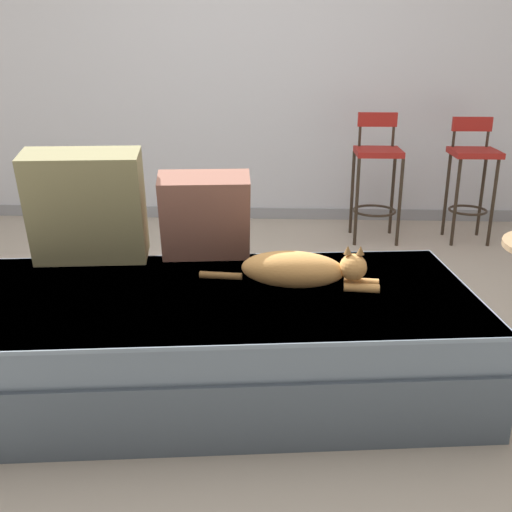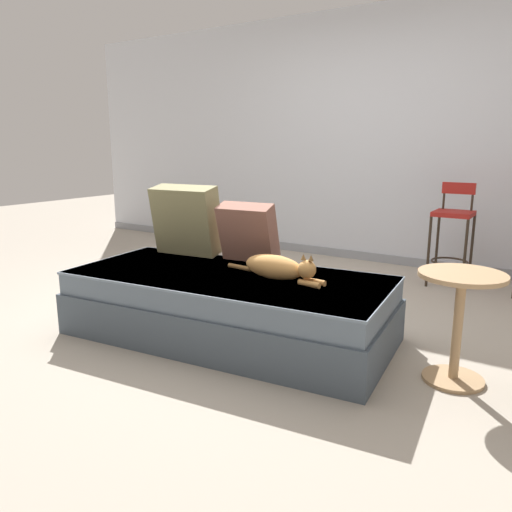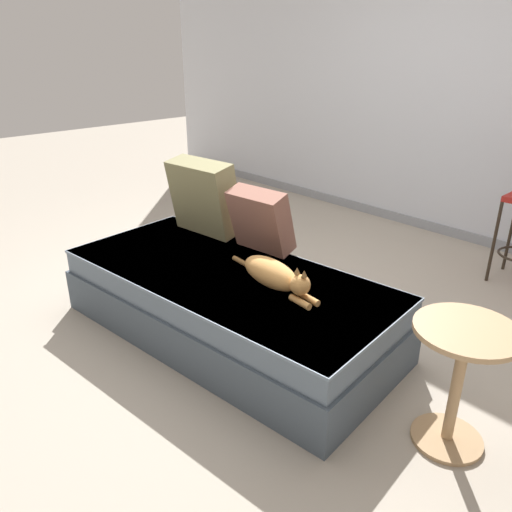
{
  "view_description": "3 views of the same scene",
  "coord_description": "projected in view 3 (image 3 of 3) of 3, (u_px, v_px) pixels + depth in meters",
  "views": [
    {
      "loc": [
        0.25,
        -2.61,
        1.36
      ],
      "look_at": [
        0.15,
        -0.3,
        0.54
      ],
      "focal_mm": 42.0,
      "sensor_mm": 36.0,
      "label": 1
    },
    {
      "loc": [
        1.84,
        -2.9,
        1.24
      ],
      "look_at": [
        0.15,
        -0.3,
        0.54
      ],
      "focal_mm": 35.0,
      "sensor_mm": 36.0,
      "label": 2
    },
    {
      "loc": [
        2.07,
        -2.1,
        1.69
      ],
      "look_at": [
        0.15,
        -0.3,
        0.54
      ],
      "focal_mm": 35.0,
      "sensor_mm": 36.0,
      "label": 3
    }
  ],
  "objects": [
    {
      "name": "throw_pillow_middle",
      "position": [
        261.0,
        220.0,
        3.16
      ],
      "size": [
        0.42,
        0.29,
        0.42
      ],
      "color": "#936051",
      "rests_on": "couch"
    },
    {
      "name": "throw_pillow_corner",
      "position": [
        204.0,
        197.0,
        3.45
      ],
      "size": [
        0.52,
        0.31,
        0.52
      ],
      "color": "#847F56",
      "rests_on": "couch"
    },
    {
      "name": "couch",
      "position": [
        227.0,
        302.0,
        3.04
      ],
      "size": [
        2.17,
        1.16,
        0.42
      ],
      "color": "#44505B",
      "rests_on": "ground"
    },
    {
      "name": "side_table",
      "position": [
        460.0,
        370.0,
        2.14
      ],
      "size": [
        0.44,
        0.44,
        0.6
      ],
      "color": "tan",
      "rests_on": "ground"
    },
    {
      "name": "wall_back_panel",
      "position": [
        461.0,
        89.0,
        4.27
      ],
      "size": [
        8.0,
        0.1,
        2.6
      ],
      "primitive_type": "cube",
      "color": "silver",
      "rests_on": "ground"
    },
    {
      "name": "ground_plane",
      "position": [
        273.0,
        311.0,
        3.38
      ],
      "size": [
        16.0,
        16.0,
        0.0
      ],
      "primitive_type": "plane",
      "color": "#A89E8E",
      "rests_on": "ground"
    },
    {
      "name": "wall_baseboard_trim",
      "position": [
        437.0,
        228.0,
        4.73
      ],
      "size": [
        8.0,
        0.02,
        0.09
      ],
      "primitive_type": "cube",
      "color": "gray",
      "rests_on": "ground"
    },
    {
      "name": "cat",
      "position": [
        274.0,
        275.0,
        2.75
      ],
      "size": [
        0.74,
        0.21,
        0.19
      ],
      "color": "tan",
      "rests_on": "couch"
    }
  ]
}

